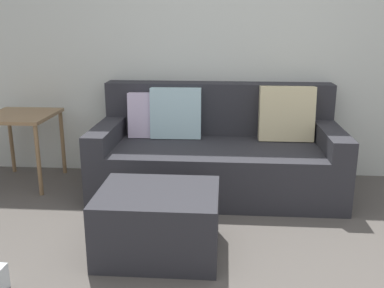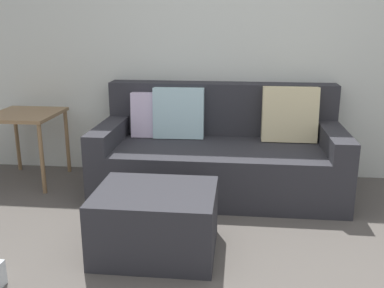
# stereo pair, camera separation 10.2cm
# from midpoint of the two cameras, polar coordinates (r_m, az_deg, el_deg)

# --- Properties ---
(wall_back) EXTENTS (6.32, 0.10, 2.58)m
(wall_back) POSITION_cam_midpoint_polar(r_m,az_deg,el_deg) (4.16, 7.64, 13.55)
(wall_back) COLOR silver
(wall_back) RESTS_ON ground_plane
(couch_sectional) EXTENTS (2.06, 0.99, 0.90)m
(couch_sectional) POSITION_cam_midpoint_polar(r_m,az_deg,el_deg) (3.85, 4.30, -1.04)
(couch_sectional) COLOR #2D2D33
(couch_sectional) RESTS_ON ground_plane
(ottoman) EXTENTS (0.75, 0.62, 0.42)m
(ottoman) POSITION_cam_midpoint_polar(r_m,az_deg,el_deg) (2.85, -3.66, -9.96)
(ottoman) COLOR #2D2D33
(ottoman) RESTS_ON ground_plane
(side_table) EXTENTS (0.57, 0.62, 0.64)m
(side_table) POSITION_cam_midpoint_polar(r_m,az_deg,el_deg) (4.22, -20.06, 2.63)
(side_table) COLOR olive
(side_table) RESTS_ON ground_plane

